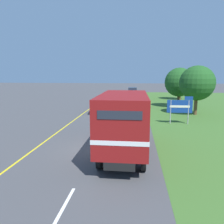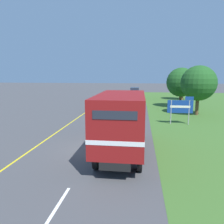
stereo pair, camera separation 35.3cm
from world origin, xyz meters
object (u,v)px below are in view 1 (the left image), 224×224
object	(u,v)px
lead_car_white	(101,105)
lead_car_blue_ahead	(133,93)
roadside_tree_far	(180,81)
horse_trailer_truck	(124,120)
highway_sign	(180,107)
roadside_tree_mid	(179,82)
roadside_tree_near	(197,83)

from	to	relation	value
lead_car_white	lead_car_blue_ahead	size ratio (longest dim) A/B	0.88
roadside_tree_far	lead_car_blue_ahead	bearing A→B (deg)	173.07
horse_trailer_truck	lead_car_white	bearing A→B (deg)	104.95
horse_trailer_truck	lead_car_white	world-z (taller)	horse_trailer_truck
highway_sign	roadside_tree_mid	bearing A→B (deg)	80.34
horse_trailer_truck	roadside_tree_far	distance (m)	29.46
lead_car_white	lead_car_blue_ahead	world-z (taller)	lead_car_blue_ahead
lead_car_white	roadside_tree_near	world-z (taller)	roadside_tree_near
lead_car_white	roadside_tree_mid	xyz separation A→B (m)	(10.01, 5.40, 2.52)
lead_car_white	roadside_tree_far	xyz separation A→B (m)	(11.98, 14.94, 2.42)
lead_car_blue_ahead	roadside_tree_far	size ratio (longest dim) A/B	0.87
lead_car_blue_ahead	roadside_tree_mid	xyz separation A→B (m)	(6.51, -10.57, 2.39)
lead_car_white	roadside_tree_far	world-z (taller)	roadside_tree_far
roadside_tree_near	roadside_tree_far	bearing A→B (deg)	85.80
roadside_tree_near	roadside_tree_far	size ratio (longest dim) A/B	1.03
roadside_tree_far	roadside_tree_near	bearing A→B (deg)	-94.20
roadside_tree_far	highway_sign	bearing A→B (deg)	-100.61
lead_car_white	roadside_tree_mid	distance (m)	11.65
highway_sign	roadside_tree_far	size ratio (longest dim) A/B	0.48
lead_car_blue_ahead	roadside_tree_near	distance (m)	18.00
horse_trailer_truck	lead_car_white	xyz separation A→B (m)	(-3.54, 13.25, -1.04)
lead_car_white	highway_sign	world-z (taller)	highway_sign
horse_trailer_truck	lead_car_white	distance (m)	13.76
lead_car_white	roadside_tree_far	size ratio (longest dim) A/B	0.77
lead_car_white	roadside_tree_mid	bearing A→B (deg)	28.36
horse_trailer_truck	lead_car_blue_ahead	world-z (taller)	horse_trailer_truck
lead_car_white	roadside_tree_mid	world-z (taller)	roadside_tree_mid
horse_trailer_truck	roadside_tree_far	size ratio (longest dim) A/B	1.48
lead_car_blue_ahead	lead_car_white	bearing A→B (deg)	-102.35
roadside_tree_mid	roadside_tree_near	bearing A→B (deg)	-81.44
lead_car_blue_ahead	roadside_tree_mid	distance (m)	12.64
roadside_tree_near	roadside_tree_mid	xyz separation A→B (m)	(-0.85, 5.67, -0.10)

